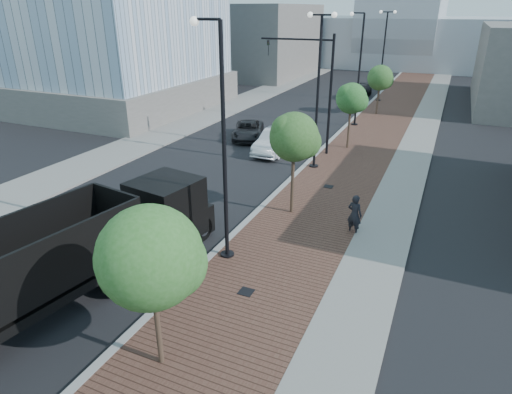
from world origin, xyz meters
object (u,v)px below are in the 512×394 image
at_px(dark_car_mid, 248,130).
at_px(white_sedan, 276,141).
at_px(dump_truck, 103,246).
at_px(pedestrian, 355,215).

bearing_deg(dark_car_mid, white_sedan, -56.16).
xyz_separation_m(dump_truck, white_sedan, (-0.09, 17.38, -0.60)).
relative_size(dump_truck, pedestrian, 7.12).
height_order(dump_truck, white_sedan, dump_truck).
bearing_deg(white_sedan, pedestrian, -51.78).
relative_size(dump_truck, white_sedan, 2.72).
bearing_deg(dump_truck, white_sedan, 99.46).
relative_size(white_sedan, pedestrian, 2.62).
distance_m(dump_truck, pedestrian, 10.69).
xyz_separation_m(dark_car_mid, pedestrian, (11.07, -12.42, 0.29)).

